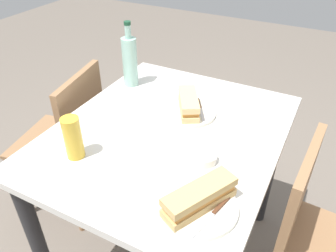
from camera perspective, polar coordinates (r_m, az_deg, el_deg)
ground_plane at (r=1.84m, az=-0.00°, el=-20.62°), size 8.00×8.00×0.00m
dining_table at (r=1.36m, az=-0.00°, el=-5.20°), size 1.00×0.83×0.77m
chair_far at (r=1.39m, az=24.03°, el=-17.14°), size 0.42×0.42×0.84m
chair_near at (r=1.80m, az=-16.46°, el=-1.81°), size 0.47×0.47×0.84m
plate_near at (r=0.99m, az=5.30°, el=-13.63°), size 0.23×0.23×0.01m
baguette_sandwich_near at (r=0.96m, az=5.43°, el=-11.98°), size 0.24×0.16×0.07m
knife_near at (r=0.96m, az=7.78°, el=-14.60°), size 0.18×0.05×0.01m
plate_far at (r=1.38m, az=3.48°, el=2.37°), size 0.23×0.23×0.01m
baguette_sandwich_far at (r=1.36m, az=3.54°, el=3.85°), size 0.20×0.16×0.07m
knife_far at (r=1.39m, az=5.54°, el=3.04°), size 0.16×0.10×0.01m
water_bottle at (r=1.56m, az=-6.55°, el=11.06°), size 0.07×0.07×0.30m
beer_glass at (r=1.16m, az=-15.95°, el=-1.96°), size 0.06×0.06×0.15m
olive_bowl at (r=1.14m, az=6.25°, el=-5.36°), size 0.09×0.09×0.03m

